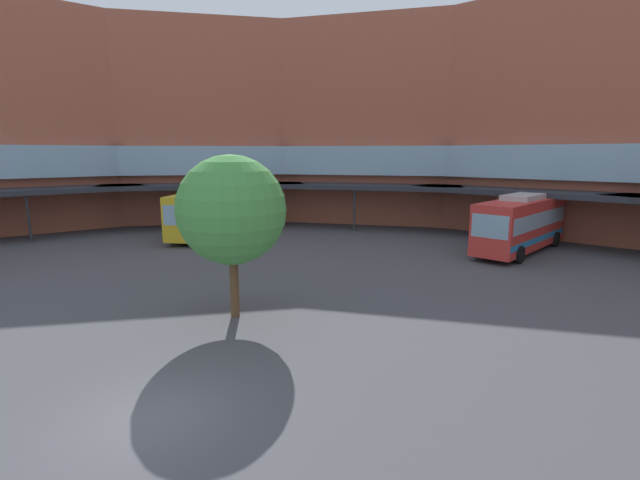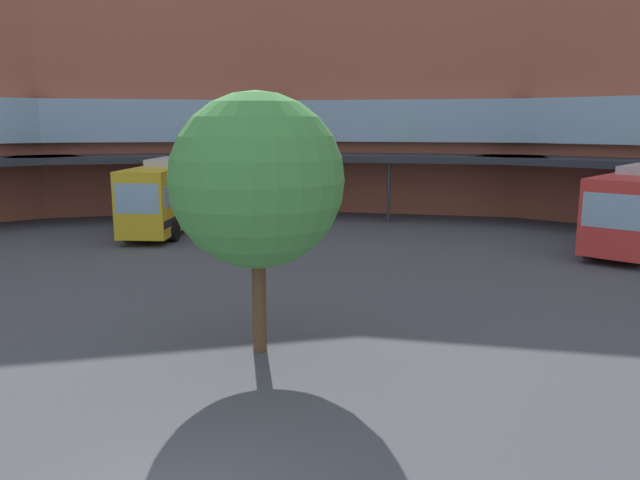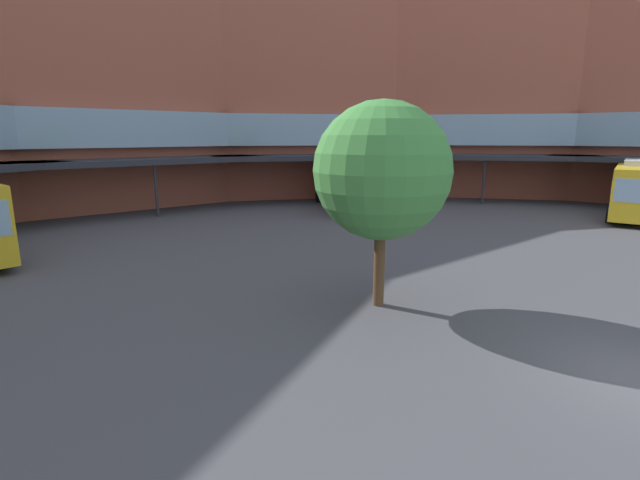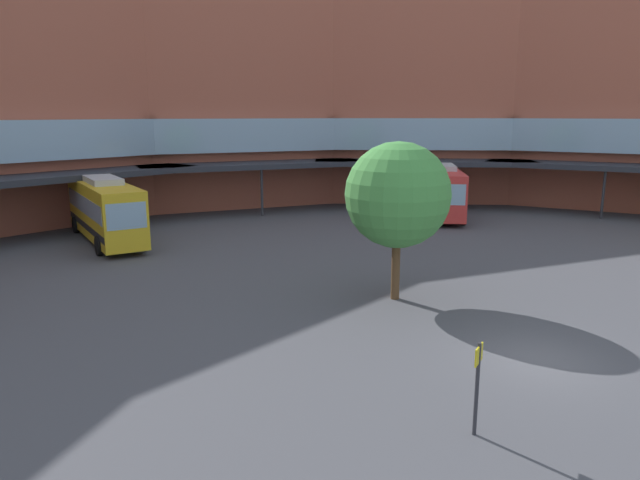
% 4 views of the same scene
% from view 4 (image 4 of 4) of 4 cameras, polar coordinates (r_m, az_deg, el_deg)
% --- Properties ---
extents(ground_plane, '(121.90, 121.90, 0.00)m').
position_cam_4_polar(ground_plane, '(20.39, 20.42, -10.90)').
color(ground_plane, '#47474C').
extents(station_building, '(79.91, 41.37, 18.81)m').
position_cam_4_polar(station_building, '(38.67, -2.96, 14.00)').
color(station_building, '#AD5942').
rests_on(station_building, ground).
extents(bus_0, '(4.00, 11.07, 3.97)m').
position_cam_4_polar(bus_0, '(38.19, -20.19, 2.84)').
color(bus_0, gold).
rests_on(bus_0, ground).
extents(bus_2, '(7.24, 10.24, 3.95)m').
position_cam_4_polar(bus_2, '(45.67, 11.70, 4.76)').
color(bus_2, red).
rests_on(bus_2, ground).
extents(plaza_tree, '(4.38, 4.38, 6.65)m').
position_cam_4_polar(plaza_tree, '(24.33, 7.57, 4.34)').
color(plaza_tree, brown).
rests_on(plaza_tree, ground).
extents(stop_sign_post, '(0.50, 0.40, 2.40)m').
position_cam_4_polar(stop_sign_post, '(14.99, 15.07, -12.92)').
color(stop_sign_post, '#2D2D33').
rests_on(stop_sign_post, ground).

